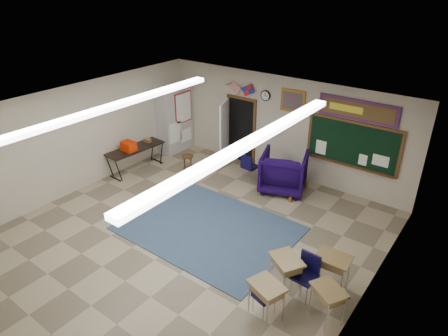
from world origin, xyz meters
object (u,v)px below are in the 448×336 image
Objects in this scene: wingback_armchair at (284,171)px; student_desk_front_left at (286,272)px; student_desk_front_right at (331,271)px; wooden_stool at (188,165)px; folding_table at (136,158)px.

wingback_armchair is 4.06m from student_desk_front_left.
student_desk_front_right is 5.88m from wooden_stool.
student_desk_front_right is at bearing -20.21° from wooden_stool.
wooden_stool is at bearing -1.30° from wingback_armchair.
folding_table is (-6.99, 1.27, -0.02)m from student_desk_front_right.
folding_table reaches higher than wooden_stool.
wingback_armchair is 1.56× the size of student_desk_front_left.
folding_table is at bearing -164.80° from student_desk_front_left.
wooden_stool is (-4.82, 2.59, -0.11)m from student_desk_front_left.
student_desk_front_left is at bearing -143.51° from student_desk_front_right.
student_desk_front_left is at bearing -28.25° from wooden_stool.
student_desk_front_right is (0.69, 0.56, 0.01)m from student_desk_front_left.
wooden_stool is at bearing 31.51° from folding_table.
wooden_stool is at bearing -176.80° from student_desk_front_left.
folding_table is (-6.30, 1.84, -0.01)m from student_desk_front_left.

